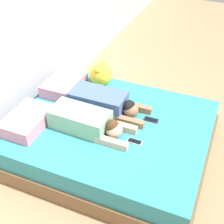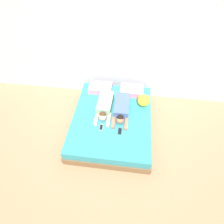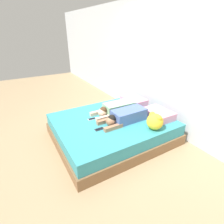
{
  "view_description": "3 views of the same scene",
  "coord_description": "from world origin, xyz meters",
  "px_view_note": "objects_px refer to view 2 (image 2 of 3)",
  "views": [
    {
      "loc": [
        -2.43,
        -1.02,
        2.57
      ],
      "look_at": [
        0.0,
        0.0,
        0.57
      ],
      "focal_mm": 50.0,
      "sensor_mm": 36.0,
      "label": 1
    },
    {
      "loc": [
        0.3,
        -2.4,
        3.51
      ],
      "look_at": [
        0.0,
        0.0,
        0.57
      ],
      "focal_mm": 28.0,
      "sensor_mm": 36.0,
      "label": 2
    },
    {
      "loc": [
        2.53,
        -1.51,
        1.98
      ],
      "look_at": [
        0.0,
        0.0,
        0.57
      ],
      "focal_mm": 28.0,
      "sensor_mm": 36.0,
      "label": 3
    }
  ],
  "objects_px": {
    "person_left": "(105,106)",
    "bed": "(112,122)",
    "person_right": "(121,108)",
    "cell_phone_right": "(120,131)",
    "plush_toy": "(143,100)",
    "pillow_head_right": "(132,90)",
    "cell_phone_left": "(101,127)",
    "pillow_head_left": "(101,88)"
  },
  "relations": [
    {
      "from": "person_left",
      "to": "bed",
      "type": "bearing_deg",
      "value": -46.21
    },
    {
      "from": "bed",
      "to": "person_right",
      "type": "xyz_separation_m",
      "value": [
        0.19,
        0.17,
        0.31
      ]
    },
    {
      "from": "person_left",
      "to": "cell_phone_right",
      "type": "height_order",
      "value": "person_left"
    },
    {
      "from": "person_right",
      "to": "plush_toy",
      "type": "xyz_separation_m",
      "value": [
        0.48,
        0.27,
        0.05
      ]
    },
    {
      "from": "pillow_head_right",
      "to": "cell_phone_left",
      "type": "xyz_separation_m",
      "value": [
        -0.58,
        -1.14,
        -0.07
      ]
    },
    {
      "from": "cell_phone_right",
      "to": "plush_toy",
      "type": "distance_m",
      "value": 0.95
    },
    {
      "from": "bed",
      "to": "cell_phone_right",
      "type": "distance_m",
      "value": 0.49
    },
    {
      "from": "cell_phone_left",
      "to": "pillow_head_right",
      "type": "bearing_deg",
      "value": 62.99
    },
    {
      "from": "cell_phone_left",
      "to": "cell_phone_right",
      "type": "bearing_deg",
      "value": -6.9
    },
    {
      "from": "plush_toy",
      "to": "bed",
      "type": "bearing_deg",
      "value": -146.99
    },
    {
      "from": "cell_phone_right",
      "to": "pillow_head_left",
      "type": "bearing_deg",
      "value": 116.85
    },
    {
      "from": "cell_phone_right",
      "to": "cell_phone_left",
      "type": "bearing_deg",
      "value": 173.1
    },
    {
      "from": "pillow_head_left",
      "to": "person_right",
      "type": "distance_m",
      "value": 0.87
    },
    {
      "from": "pillow_head_left",
      "to": "cell_phone_left",
      "type": "relative_size",
      "value": 3.54
    },
    {
      "from": "pillow_head_right",
      "to": "cell_phone_right",
      "type": "xyz_separation_m",
      "value": [
        -0.18,
        -1.19,
        -0.07
      ]
    },
    {
      "from": "pillow_head_left",
      "to": "person_right",
      "type": "bearing_deg",
      "value": -47.81
    },
    {
      "from": "person_left",
      "to": "cell_phone_left",
      "type": "bearing_deg",
      "value": -90.06
    },
    {
      "from": "pillow_head_right",
      "to": "cell_phone_right",
      "type": "height_order",
      "value": "pillow_head_right"
    },
    {
      "from": "pillow_head_right",
      "to": "bed",
      "type": "bearing_deg",
      "value": -115.7
    },
    {
      "from": "pillow_head_right",
      "to": "cell_phone_left",
      "type": "bearing_deg",
      "value": -117.01
    },
    {
      "from": "person_right",
      "to": "person_left",
      "type": "bearing_deg",
      "value": 175.29
    },
    {
      "from": "bed",
      "to": "pillow_head_left",
      "type": "distance_m",
      "value": 0.95
    },
    {
      "from": "pillow_head_left",
      "to": "cell_phone_right",
      "type": "height_order",
      "value": "pillow_head_left"
    },
    {
      "from": "pillow_head_right",
      "to": "person_right",
      "type": "height_order",
      "value": "person_right"
    },
    {
      "from": "bed",
      "to": "cell_phone_right",
      "type": "xyz_separation_m",
      "value": [
        0.21,
        -0.38,
        0.22
      ]
    },
    {
      "from": "pillow_head_left",
      "to": "person_right",
      "type": "height_order",
      "value": "person_right"
    },
    {
      "from": "person_left",
      "to": "pillow_head_right",
      "type": "bearing_deg",
      "value": 46.51
    },
    {
      "from": "pillow_head_left",
      "to": "plush_toy",
      "type": "xyz_separation_m",
      "value": [
        1.07,
        -0.37,
        0.08
      ]
    },
    {
      "from": "cell_phone_right",
      "to": "plush_toy",
      "type": "bearing_deg",
      "value": 60.4
    },
    {
      "from": "person_left",
      "to": "plush_toy",
      "type": "bearing_deg",
      "value": 15.51
    },
    {
      "from": "pillow_head_left",
      "to": "plush_toy",
      "type": "height_order",
      "value": "plush_toy"
    },
    {
      "from": "pillow_head_left",
      "to": "person_left",
      "type": "distance_m",
      "value": 0.65
    },
    {
      "from": "cell_phone_left",
      "to": "cell_phone_right",
      "type": "relative_size",
      "value": 1.0
    },
    {
      "from": "bed",
      "to": "person_left",
      "type": "distance_m",
      "value": 0.42
    },
    {
      "from": "pillow_head_left",
      "to": "cell_phone_left",
      "type": "distance_m",
      "value": 1.16
    },
    {
      "from": "cell_phone_right",
      "to": "bed",
      "type": "bearing_deg",
      "value": 119.25
    },
    {
      "from": "person_left",
      "to": "person_right",
      "type": "distance_m",
      "value": 0.39
    },
    {
      "from": "pillow_head_left",
      "to": "pillow_head_right",
      "type": "relative_size",
      "value": 1.0
    },
    {
      "from": "pillow_head_left",
      "to": "cell_phone_left",
      "type": "bearing_deg",
      "value": -80.1
    },
    {
      "from": "pillow_head_right",
      "to": "plush_toy",
      "type": "height_order",
      "value": "plush_toy"
    },
    {
      "from": "pillow_head_right",
      "to": "cell_phone_left",
      "type": "height_order",
      "value": "pillow_head_right"
    },
    {
      "from": "bed",
      "to": "cell_phone_left",
      "type": "distance_m",
      "value": 0.44
    }
  ]
}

